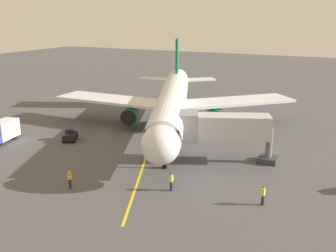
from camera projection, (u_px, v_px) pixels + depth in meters
ground_plane at (179, 131)px, 54.76m from camera, size 220.00×220.00×0.00m
apron_lead_in_line at (151, 144)px, 49.37m from camera, size 15.52×37.05×0.01m
airplane at (172, 102)px, 53.74m from camera, size 32.20×38.49×11.50m
jet_bridge at (217, 128)px, 42.63m from camera, size 11.22×6.66×5.40m
ground_crew_marshaller at (263, 195)px, 33.35m from camera, size 0.26×0.40×1.71m
ground_crew_wing_walker at (70, 179)px, 36.58m from camera, size 0.45×0.47×1.71m
ground_crew_loader at (171, 181)px, 36.09m from camera, size 0.29×0.42×1.71m
box_truck_portside at (2, 131)px, 49.72m from camera, size 2.81×4.89×2.62m
tug_starboard_side at (70, 135)px, 50.36m from camera, size 2.38×2.73×1.50m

